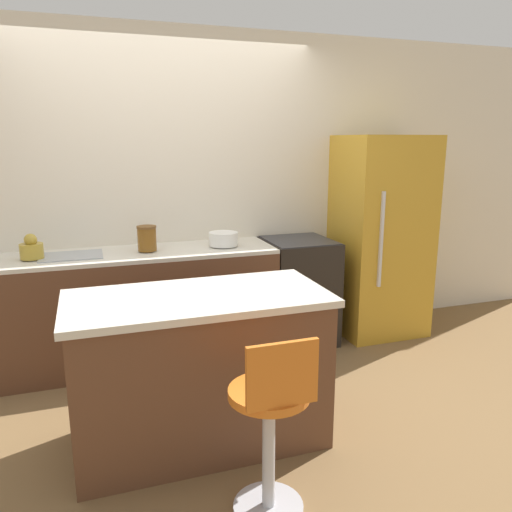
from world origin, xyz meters
TOP-DOWN VIEW (x-y plane):
  - ground_plane at (0.00, 0.00)m, footprint 14.00×14.00m
  - wall_back at (0.00, 0.64)m, footprint 8.00×0.06m
  - back_counter at (-0.34, 0.31)m, footprint 2.27×0.59m
  - kitchen_island at (-0.06, -0.91)m, footprint 1.44×0.70m
  - oven_range at (1.08, 0.31)m, footprint 0.56×0.60m
  - refrigerator at (1.86, 0.29)m, footprint 0.75×0.66m
  - stool_chair at (0.12, -1.60)m, footprint 0.37×0.37m
  - kettle at (-1.00, 0.29)m, footprint 0.16×0.16m
  - mixing_bowl at (0.41, 0.29)m, footprint 0.23×0.23m
  - canister_jar at (-0.19, 0.29)m, footprint 0.15×0.15m

SIDE VIEW (x-z plane):
  - ground_plane at x=0.00m, z-range 0.00..0.00m
  - back_counter at x=-0.34m, z-range 0.00..0.89m
  - kitchen_island at x=-0.06m, z-range 0.00..0.89m
  - oven_range at x=1.08m, z-range 0.00..0.90m
  - stool_chair at x=0.12m, z-range 0.00..0.91m
  - refrigerator at x=1.86m, z-range 0.00..1.76m
  - mixing_bowl at x=0.41m, z-range 0.90..1.00m
  - kettle at x=-1.00m, z-range 0.88..1.06m
  - canister_jar at x=-0.19m, z-range 0.90..1.09m
  - wall_back at x=0.00m, z-range 0.00..2.60m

